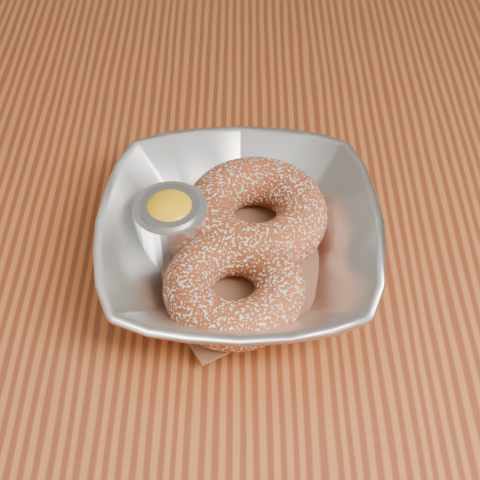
{
  "coord_description": "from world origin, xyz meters",
  "views": [
    {
      "loc": [
        0.09,
        -0.39,
        1.21
      ],
      "look_at": [
        0.09,
        -0.03,
        0.78
      ],
      "focal_mm": 55.0,
      "sensor_mm": 36.0,
      "label": 1
    }
  ],
  "objects_px": {
    "serving_bowl": "(240,243)",
    "donut_back": "(255,214)",
    "table": "(145,309)",
    "ramekin": "(171,223)",
    "donut_front": "(234,288)"
  },
  "relations": [
    {
      "from": "table",
      "to": "ramekin",
      "type": "relative_size",
      "value": 20.92
    },
    {
      "from": "donut_front",
      "to": "table",
      "type": "bearing_deg",
      "value": 140.09
    },
    {
      "from": "table",
      "to": "donut_front",
      "type": "relative_size",
      "value": 11.48
    },
    {
      "from": "donut_front",
      "to": "ramekin",
      "type": "bearing_deg",
      "value": 130.27
    },
    {
      "from": "table",
      "to": "ramekin",
      "type": "xyz_separation_m",
      "value": [
        0.03,
        -0.01,
        0.13
      ]
    },
    {
      "from": "donut_back",
      "to": "ramekin",
      "type": "relative_size",
      "value": 2.0
    },
    {
      "from": "serving_bowl",
      "to": "ramekin",
      "type": "height_order",
      "value": "ramekin"
    },
    {
      "from": "ramekin",
      "to": "table",
      "type": "bearing_deg",
      "value": 160.86
    },
    {
      "from": "table",
      "to": "donut_back",
      "type": "relative_size",
      "value": 10.47
    },
    {
      "from": "serving_bowl",
      "to": "donut_back",
      "type": "distance_m",
      "value": 0.03
    },
    {
      "from": "table",
      "to": "donut_front",
      "type": "xyz_separation_m",
      "value": [
        0.08,
        -0.07,
        0.13
      ]
    },
    {
      "from": "table",
      "to": "serving_bowl",
      "type": "distance_m",
      "value": 0.16
    },
    {
      "from": "donut_back",
      "to": "ramekin",
      "type": "height_order",
      "value": "ramekin"
    },
    {
      "from": "serving_bowl",
      "to": "donut_back",
      "type": "relative_size",
      "value": 1.89
    },
    {
      "from": "table",
      "to": "donut_front",
      "type": "bearing_deg",
      "value": -39.91
    }
  ]
}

